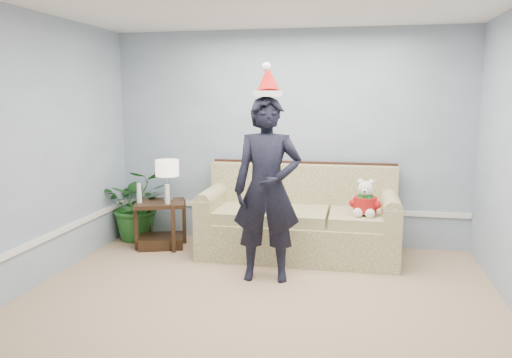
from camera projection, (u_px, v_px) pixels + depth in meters
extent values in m
cube|color=tan|center=(245.00, 327.00, 4.12)|extent=(4.50, 5.00, 0.02)
cube|color=#9CADC7|center=(288.00, 138.00, 6.33)|extent=(4.50, 0.02, 2.70)
cube|color=#9CADC7|center=(58.00, 277.00, 1.47)|extent=(4.50, 0.02, 2.70)
cube|color=white|center=(287.00, 208.00, 6.45)|extent=(4.48, 0.03, 0.06)
cube|color=white|center=(3.00, 257.00, 4.49)|extent=(0.03, 4.98, 0.06)
cube|color=brown|center=(298.00, 237.00, 5.94)|extent=(2.30, 0.99, 0.44)
cube|color=brown|center=(239.00, 212.00, 5.98)|extent=(0.68, 0.79, 0.13)
cube|color=brown|center=(298.00, 215.00, 5.84)|extent=(0.68, 0.79, 0.13)
cube|color=brown|center=(360.00, 218.00, 5.70)|extent=(0.68, 0.79, 0.13)
cube|color=brown|center=(302.00, 189.00, 6.21)|extent=(2.29, 0.22, 0.61)
cube|color=black|center=(303.00, 163.00, 6.24)|extent=(2.29, 0.07, 0.05)
cube|color=brown|center=(213.00, 205.00, 6.09)|extent=(0.20, 0.98, 0.26)
cube|color=brown|center=(390.00, 213.00, 5.68)|extent=(0.20, 0.98, 0.26)
cube|color=#311E11|center=(160.00, 203.00, 6.23)|extent=(0.73, 0.68, 0.05)
cube|color=#311E11|center=(161.00, 241.00, 6.31)|extent=(0.66, 0.60, 0.14)
cube|color=#311E11|center=(136.00, 227.00, 6.13)|extent=(0.06, 0.06, 0.58)
cube|color=#311E11|center=(173.00, 229.00, 6.04)|extent=(0.06, 0.06, 0.58)
cube|color=#311E11|center=(149.00, 220.00, 6.50)|extent=(0.06, 0.06, 0.58)
cube|color=#311E11|center=(184.00, 221.00, 6.41)|extent=(0.06, 0.06, 0.58)
cylinder|color=silver|center=(168.00, 200.00, 6.26)|extent=(0.14, 0.14, 0.03)
sphere|color=silver|center=(168.00, 194.00, 6.25)|extent=(0.08, 0.08, 0.08)
cylinder|color=silver|center=(168.00, 184.00, 6.22)|extent=(0.02, 0.02, 0.29)
cylinder|color=beige|center=(167.00, 168.00, 6.19)|extent=(0.29, 0.29, 0.20)
cylinder|color=silver|center=(139.00, 198.00, 6.14)|extent=(0.06, 0.06, 0.13)
cylinder|color=white|center=(139.00, 188.00, 6.12)|extent=(0.05, 0.05, 0.11)
cylinder|color=silver|center=(167.00, 199.00, 6.07)|extent=(0.06, 0.06, 0.13)
cylinder|color=white|center=(167.00, 189.00, 6.05)|extent=(0.05, 0.05, 0.11)
imported|color=#1F5A1F|center=(138.00, 204.00, 6.58)|extent=(1.08, 1.02, 0.95)
imported|color=black|center=(267.00, 190.00, 5.06)|extent=(0.73, 0.52, 1.89)
cylinder|color=white|center=(268.00, 94.00, 4.90)|extent=(0.35, 0.35, 0.06)
cone|color=red|center=(268.00, 79.00, 4.90)|extent=(0.30, 0.36, 0.33)
sphere|color=white|center=(266.00, 67.00, 4.79)|extent=(0.09, 0.09, 0.09)
sphere|color=white|center=(365.00, 204.00, 5.55)|extent=(0.24, 0.24, 0.24)
cylinder|color=red|center=(365.00, 204.00, 5.55)|extent=(0.28, 0.28, 0.17)
cylinder|color=#176421|center=(365.00, 196.00, 5.54)|extent=(0.19, 0.19, 0.03)
sphere|color=white|center=(359.00, 213.00, 5.47)|extent=(0.11, 0.11, 0.11)
sphere|color=white|center=(371.00, 214.00, 5.44)|extent=(0.11, 0.11, 0.11)
sphere|color=white|center=(366.00, 189.00, 5.51)|extent=(0.17, 0.17, 0.17)
sphere|color=black|center=(366.00, 192.00, 5.42)|extent=(0.02, 0.02, 0.02)
sphere|color=white|center=(360.00, 182.00, 5.52)|extent=(0.07, 0.07, 0.07)
sphere|color=white|center=(371.00, 182.00, 5.50)|extent=(0.07, 0.07, 0.07)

